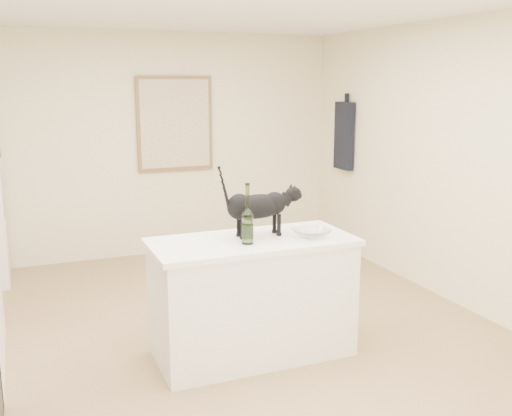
# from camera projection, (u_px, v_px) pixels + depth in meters

# --- Properties ---
(floor) EXTENTS (5.50, 5.50, 0.00)m
(floor) POSITION_uv_depth(u_px,v_px,m) (231.00, 345.00, 4.63)
(floor) COLOR #92794E
(floor) RESTS_ON ground
(wall_back) EXTENTS (4.50, 0.00, 4.50)m
(wall_back) POSITION_uv_depth(u_px,v_px,m) (150.00, 146.00, 6.85)
(wall_back) COLOR beige
(wall_back) RESTS_ON ground
(wall_right) EXTENTS (0.00, 5.50, 5.50)m
(wall_right) POSITION_uv_depth(u_px,v_px,m) (469.00, 166.00, 5.20)
(wall_right) COLOR beige
(wall_right) RESTS_ON ground
(island_base) EXTENTS (1.44, 0.67, 0.86)m
(island_base) POSITION_uv_depth(u_px,v_px,m) (252.00, 300.00, 4.40)
(island_base) COLOR white
(island_base) RESTS_ON floor
(island_top) EXTENTS (1.50, 0.70, 0.04)m
(island_top) POSITION_uv_depth(u_px,v_px,m) (252.00, 242.00, 4.30)
(island_top) COLOR white
(island_top) RESTS_ON island_base
(artwork_frame) EXTENTS (0.90, 0.03, 1.10)m
(artwork_frame) POSITION_uv_depth(u_px,v_px,m) (175.00, 124.00, 6.88)
(artwork_frame) COLOR brown
(artwork_frame) RESTS_ON wall_back
(artwork_canvas) EXTENTS (0.82, 0.00, 1.02)m
(artwork_canvas) POSITION_uv_depth(u_px,v_px,m) (175.00, 124.00, 6.86)
(artwork_canvas) COLOR beige
(artwork_canvas) RESTS_ON wall_back
(hanging_garment) EXTENTS (0.08, 0.34, 0.80)m
(hanging_garment) POSITION_uv_depth(u_px,v_px,m) (344.00, 136.00, 7.01)
(hanging_garment) COLOR black
(hanging_garment) RESTS_ON wall_right
(black_cat) EXTENTS (0.58, 0.18, 0.40)m
(black_cat) POSITION_uv_depth(u_px,v_px,m) (258.00, 210.00, 4.35)
(black_cat) COLOR black
(black_cat) RESTS_ON island_top
(wine_bottle) EXTENTS (0.09, 0.09, 0.39)m
(wine_bottle) POSITION_uv_depth(u_px,v_px,m) (248.00, 217.00, 4.14)
(wine_bottle) COLOR #315722
(wine_bottle) RESTS_ON island_top
(glass_bowl) EXTENTS (0.29, 0.29, 0.07)m
(glass_bowl) POSITION_uv_depth(u_px,v_px,m) (311.00, 233.00, 4.34)
(glass_bowl) COLOR white
(glass_bowl) RESTS_ON island_top
(fridge_paper) EXTENTS (0.04, 0.15, 0.19)m
(fridge_paper) POSITION_uv_depth(u_px,v_px,m) (0.00, 158.00, 5.99)
(fridge_paper) COLOR silver
(fridge_paper) RESTS_ON fridge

